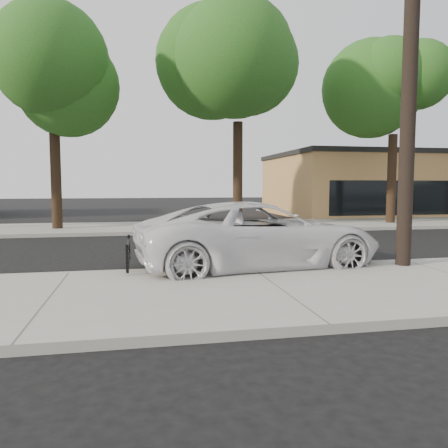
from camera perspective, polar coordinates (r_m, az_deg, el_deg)
The scene contains 11 objects.
ground at distance 12.29m, azimuth 0.81°, elevation -4.38°, with size 120.00×120.00×0.00m, color black.
near_sidewalk at distance 8.20m, azimuth 7.09°, elevation -8.68°, with size 90.00×4.40×0.15m, color gray.
far_sidewalk at distance 20.61m, azimuth -4.08°, elevation -0.36°, with size 90.00×5.00×0.15m, color gray.
curb_near at distance 10.27m, azimuth 3.24°, elevation -5.85°, with size 90.00×0.12×0.16m, color #9E9B93.
building_main at distance 33.45m, azimuth 22.55°, elevation 4.65°, with size 18.00×10.00×4.00m, color #B07C49.
utility_pole at distance 11.33m, azimuth 23.12°, elevation 18.34°, with size 1.40×0.34×9.00m.
tree_b at distance 20.61m, azimuth -20.98°, elevation 16.30°, with size 4.34×4.20×8.45m.
tree_c at distance 20.65m, azimuth 2.56°, elevation 18.76°, with size 4.96×4.80×9.55m.
tree_d at distance 23.94m, azimuth 21.97°, elevation 15.17°, with size 4.50×4.35×8.75m.
police_cruiser at distance 10.52m, azimuth 4.55°, elevation -1.51°, with size 2.71×5.87×1.63m, color silver.
traffic_cone at distance 9.79m, azimuth 3.43°, elevation -3.68°, with size 0.49×0.49×0.79m.
Camera 1 is at (-2.51, -11.87, 2.02)m, focal length 35.00 mm.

